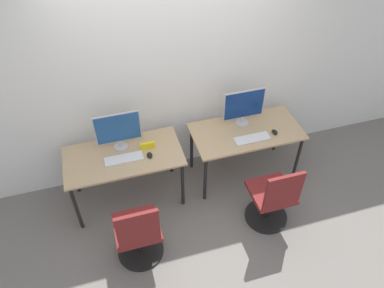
# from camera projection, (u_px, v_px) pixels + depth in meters

# --- Properties ---
(ground_plane) EXTENTS (20.00, 20.00, 0.00)m
(ground_plane) POSITION_uv_depth(u_px,v_px,m) (195.00, 204.00, 4.42)
(ground_plane) COLOR slate
(wall_back) EXTENTS (12.00, 0.05, 2.80)m
(wall_back) POSITION_uv_depth(u_px,v_px,m) (175.00, 68.00, 4.02)
(wall_back) COLOR silver
(wall_back) RESTS_ON ground_plane
(desk_left) EXTENTS (1.27, 0.65, 0.70)m
(desk_left) POSITION_uv_depth(u_px,v_px,m) (124.00, 160.00, 4.08)
(desk_left) COLOR tan
(desk_left) RESTS_ON ground_plane
(monitor_left) EXTENTS (0.49, 0.15, 0.45)m
(monitor_left) POSITION_uv_depth(u_px,v_px,m) (118.00, 130.00, 3.95)
(monitor_left) COLOR #B2B2B7
(monitor_left) RESTS_ON desk_left
(keyboard_left) EXTENTS (0.41, 0.14, 0.02)m
(keyboard_left) POSITION_uv_depth(u_px,v_px,m) (124.00, 159.00, 3.97)
(keyboard_left) COLOR silver
(keyboard_left) RESTS_ON desk_left
(mouse_left) EXTENTS (0.06, 0.09, 0.03)m
(mouse_left) POSITION_uv_depth(u_px,v_px,m) (150.00, 155.00, 4.00)
(mouse_left) COLOR black
(mouse_left) RESTS_ON desk_left
(office_chair_left) EXTENTS (0.48, 0.48, 0.91)m
(office_chair_left) POSITION_uv_depth(u_px,v_px,m) (139.00, 235.00, 3.67)
(office_chair_left) COLOR black
(office_chair_left) RESTS_ON ground_plane
(desk_right) EXTENTS (1.27, 0.65, 0.70)m
(desk_right) POSITION_uv_depth(u_px,v_px,m) (246.00, 135.00, 4.38)
(desk_right) COLOR tan
(desk_right) RESTS_ON ground_plane
(monitor_right) EXTENTS (0.49, 0.15, 0.45)m
(monitor_right) POSITION_uv_depth(u_px,v_px,m) (244.00, 106.00, 4.26)
(monitor_right) COLOR #B2B2B7
(monitor_right) RESTS_ON desk_right
(keyboard_right) EXTENTS (0.41, 0.14, 0.02)m
(keyboard_right) POSITION_uv_depth(u_px,v_px,m) (252.00, 139.00, 4.21)
(keyboard_right) COLOR silver
(keyboard_right) RESTS_ON desk_right
(mouse_right) EXTENTS (0.06, 0.09, 0.03)m
(mouse_right) POSITION_uv_depth(u_px,v_px,m) (275.00, 132.00, 4.28)
(mouse_right) COLOR black
(mouse_right) RESTS_ON desk_right
(office_chair_right) EXTENTS (0.48, 0.48, 0.91)m
(office_chair_right) POSITION_uv_depth(u_px,v_px,m) (272.00, 200.00, 4.00)
(office_chair_right) COLOR black
(office_chair_right) RESTS_ON ground_plane
(placard_left) EXTENTS (0.16, 0.03, 0.08)m
(placard_left) POSITION_uv_depth(u_px,v_px,m) (148.00, 146.00, 4.08)
(placard_left) COLOR yellow
(placard_left) RESTS_ON desk_left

